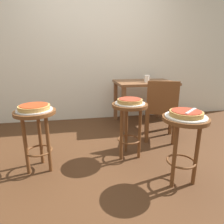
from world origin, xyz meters
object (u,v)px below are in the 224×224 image
Objects in this scene: pizza_middle at (34,107)px; wooden_chair at (161,108)px; stool_foreground at (184,134)px; dining_table at (144,89)px; stool_middle at (36,126)px; pizza_server_knife at (191,111)px; stool_leftside at (129,118)px; serving_plate_foreground at (186,116)px; pizza_foreground at (186,113)px; serving_plate_leftside at (130,103)px; serving_plate_middle at (34,110)px; pizza_leftside at (130,101)px; cup_near_edge at (147,79)px.

pizza_middle is 1.62m from wooden_chair.
stool_foreground is 1.66m from dining_table.
pizza_server_knife reaches higher than stool_middle.
dining_table reaches higher than stool_leftside.
pizza_foreground is at bearing 180.00° from serving_plate_foreground.
stool_middle is at bearing -174.51° from serving_plate_leftside.
serving_plate_foreground is 1.04× the size of serving_plate_middle.
serving_plate_middle is 0.99m from serving_plate_leftside.
pizza_server_knife reaches higher than pizza_leftside.
pizza_foreground reaches higher than stool_foreground.
pizza_foreground is 0.84× the size of serving_plate_leftside.
pizza_middle is 1.01m from stool_leftside.
cup_near_edge reaches higher than wooden_chair.
serving_plate_middle is 1.01m from stool_leftside.
pizza_leftside is 1.22m from dining_table.
pizza_server_knife reaches higher than serving_plate_foreground.
cup_near_edge is at bearing 60.20° from serving_plate_leftside.
stool_foreground is at bearing 0.00° from pizza_foreground.
stool_middle is (-1.33, 0.47, -0.17)m from serving_plate_foreground.
stool_middle is at bearing -145.43° from cup_near_edge.
pizza_leftside is (-0.34, 0.57, 0.00)m from pizza_foreground.
stool_leftside is (-0.34, 0.57, -0.20)m from pizza_foreground.
serving_plate_foreground is 1.25× the size of pizza_foreground.
wooden_chair reaches higher than dining_table.
serving_plate_foreground is 1.19× the size of pizza_middle.
pizza_leftside is 0.29× the size of dining_table.
dining_table is at bearing 44.70° from pizza_server_knife.
stool_leftside is at bearing 5.49° from pizza_middle.
stool_leftside is at bearing 5.49° from serving_plate_middle.
stool_middle is 1.61m from wooden_chair.
pizza_foreground reaches higher than stool_middle.
serving_plate_middle is 1.45m from pizza_server_knife.
serving_plate_middle is 1.56× the size of pizza_server_knife.
pizza_server_knife is at bearing -19.83° from serving_plate_middle.
pizza_middle is at bearing -163.34° from wooden_chair.
serving_plate_leftside is 0.40× the size of wooden_chair.
pizza_server_knife is at bearing -100.64° from wooden_chair.
stool_leftside is at bearing -119.80° from cup_near_edge.
dining_table is at bearing 82.41° from stool_foreground.
stool_leftside is 2.92× the size of pizza_server_knife.
stool_foreground is 1.41m from stool_middle.
dining_table reaches higher than serving_plate_leftside.
serving_plate_middle reaches higher than stool_foreground.
pizza_foreground is 1.29× the size of pizza_server_knife.
stool_middle is (-1.33, 0.47, 0.00)m from stool_foreground.
pizza_server_knife is (1.36, -0.49, 0.06)m from serving_plate_middle.
pizza_leftside is (0.00, 0.00, 0.03)m from serving_plate_leftside.
serving_plate_foreground is 0.07m from pizza_server_knife.
stool_leftside is 0.73m from pizza_server_knife.
serving_plate_foreground is 1.62× the size of pizza_server_knife.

